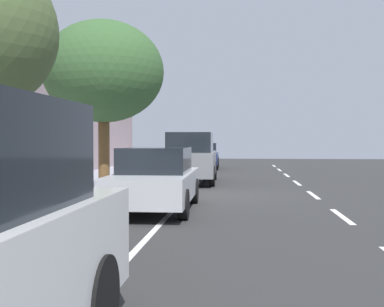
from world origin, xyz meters
The scene contains 13 objects.
ground centered at (0.00, 0.00, 0.00)m, with size 58.24×58.24×0.00m, color #2E2E2E.
sidewalk centered at (4.27, 0.00, 0.08)m, with size 4.24×36.40×0.16m, color #9797A5.
curb_edge centered at (2.07, 0.00, 0.08)m, with size 0.16×36.40×0.16m, color gray.
lane_stripe_centre centered at (-3.27, -0.30, 0.00)m, with size 0.14×35.80×0.01m.
lane_stripe_bike_edge centered at (0.60, 0.00, 0.00)m, with size 0.12×36.40×0.01m, color white.
building_facade centered at (6.64, 0.00, 2.27)m, with size 0.50×36.40×4.53m, color #A58D8F.
parked_sedan_dark_blue_nearest centered at (1.13, -13.82, 0.75)m, with size 1.94×4.45×1.52m.
parked_suv_grey_second centered at (0.91, -4.18, 1.03)m, with size 2.06×4.75×1.99m.
parked_sedan_silver_mid centered at (1.02, 3.34, 0.75)m, with size 1.87×4.42×1.52m.
bicycle_at_curb centered at (1.60, -8.29, 0.39)m, with size 1.30×1.26×0.78m.
cyclist_with_backpack centered at (1.82, -8.76, 1.01)m, with size 0.55×0.53×1.67m.
street_tree_near_cyclist centered at (2.89, 1.28, 3.64)m, with size 3.45×3.45×4.95m.
fire_hydrant centered at (2.50, -9.35, 0.58)m, with size 0.22×0.22×0.84m.
Camera 1 is at (-0.98, 14.93, 1.71)m, focal length 45.42 mm.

